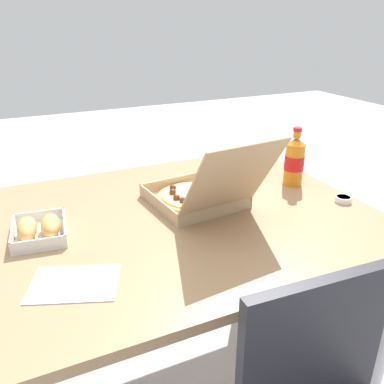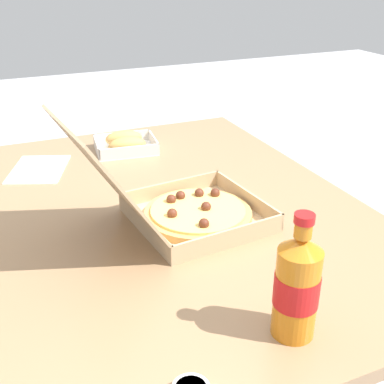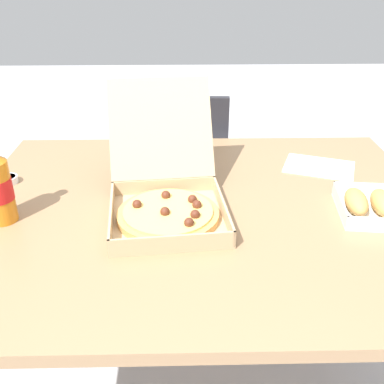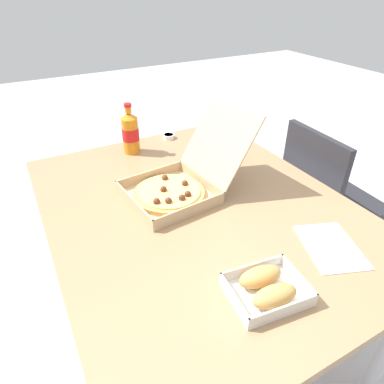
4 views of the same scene
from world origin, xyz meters
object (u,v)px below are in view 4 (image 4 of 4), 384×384
at_px(chair, 324,197).
at_px(paper_menu, 331,247).
at_px(cola_bottle, 130,132).
at_px(pizza_box_open, 178,184).
at_px(dipping_sauce_cup, 169,136).
at_px(bread_side_box, 267,288).

height_order(chair, paper_menu, chair).
bearing_deg(paper_menu, cola_bottle, -140.58).
xyz_separation_m(chair, pizza_box_open, (-0.05, -0.76, 0.27)).
bearing_deg(dipping_sauce_cup, chair, 48.25).
bearing_deg(cola_bottle, bread_side_box, 0.91).
xyz_separation_m(pizza_box_open, dipping_sauce_cup, (-0.47, 0.18, -0.03)).
bearing_deg(cola_bottle, chair, 59.86).
bearing_deg(bread_side_box, dipping_sauce_cup, 168.90).
bearing_deg(pizza_box_open, bread_side_box, -1.28).
distance_m(bread_side_box, dipping_sauce_cup, 1.01).
bearing_deg(pizza_box_open, dipping_sauce_cup, 158.79).
bearing_deg(cola_bottle, paper_menu, 18.55).
height_order(pizza_box_open, cola_bottle, pizza_box_open).
xyz_separation_m(bread_side_box, dipping_sauce_cup, (-0.99, 0.19, -0.01)).
relative_size(bread_side_box, cola_bottle, 0.92).
xyz_separation_m(bread_side_box, cola_bottle, (-0.93, -0.01, 0.07)).
relative_size(bread_side_box, paper_menu, 0.98).
bearing_deg(cola_bottle, pizza_box_open, 3.68).
height_order(cola_bottle, dipping_sauce_cup, cola_bottle).
xyz_separation_m(pizza_box_open, bread_side_box, (0.52, -0.01, -0.02)).
height_order(chair, bread_side_box, chair).
distance_m(chair, cola_bottle, 0.97).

